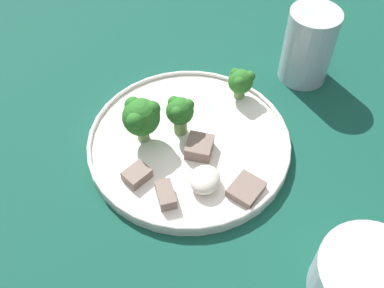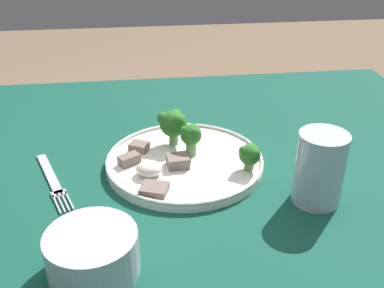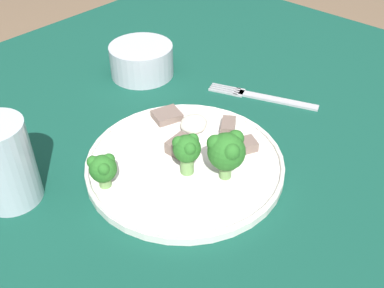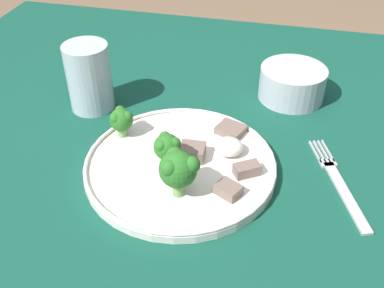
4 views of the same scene
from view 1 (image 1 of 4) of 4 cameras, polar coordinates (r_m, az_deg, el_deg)
name	(u,v)px [view 1 (image 1 of 4)]	position (r m, az deg, el deg)	size (l,w,h in m)	color
table	(220,210)	(0.67, 3.55, -8.33)	(1.22, 1.02, 0.72)	#114738
dinner_plate	(189,142)	(0.62, -0.38, 0.21)	(0.28, 0.28, 0.02)	white
cream_bowl	(367,283)	(0.53, 21.34, -16.07)	(0.12, 0.12, 0.06)	#B7BCC6
drinking_glass	(308,49)	(0.71, 14.46, 11.55)	(0.08, 0.08, 0.12)	#B2C1CC
broccoli_floret_near_rim_left	(180,112)	(0.60, -1.55, 4.09)	(0.04, 0.04, 0.06)	#709E56
broccoli_floret_center_left	(240,81)	(0.66, 6.18, 7.90)	(0.04, 0.04, 0.05)	#709E56
broccoli_floret_back_left	(141,117)	(0.59, -6.49, 3.49)	(0.05, 0.05, 0.07)	#709E56
meat_slice_front_slice	(199,147)	(0.60, 0.94, -0.39)	(0.04, 0.04, 0.02)	#756056
meat_slice_middle_slice	(137,175)	(0.58, -7.01, -3.90)	(0.04, 0.04, 0.01)	#756056
meat_slice_rear_slice	(166,195)	(0.56, -3.36, -6.44)	(0.04, 0.04, 0.02)	#756056
meat_slice_edge_slice	(246,189)	(0.57, 6.90, -5.72)	(0.05, 0.05, 0.01)	#756056
sauce_dollop	(205,180)	(0.56, 1.64, -4.55)	(0.04, 0.04, 0.02)	silver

